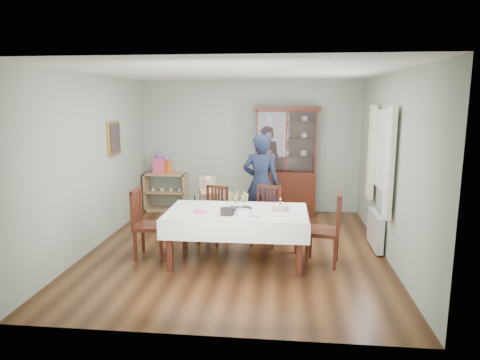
# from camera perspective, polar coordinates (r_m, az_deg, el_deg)

# --- Properties ---
(floor) EXTENTS (5.00, 5.00, 0.00)m
(floor) POSITION_cam_1_polar(r_m,az_deg,el_deg) (6.77, -0.47, -9.28)
(floor) COLOR #593319
(floor) RESTS_ON ground
(room_shell) EXTENTS (5.00, 5.00, 5.00)m
(room_shell) POSITION_cam_1_polar(r_m,az_deg,el_deg) (6.92, -0.00, 5.64)
(room_shell) COLOR #9EAA99
(room_shell) RESTS_ON floor
(dining_table) EXTENTS (2.00, 1.16, 0.76)m
(dining_table) POSITION_cam_1_polar(r_m,az_deg,el_deg) (6.18, -0.39, -7.47)
(dining_table) COLOR #492112
(dining_table) RESTS_ON floor
(china_cabinet) EXTENTS (1.30, 0.48, 2.18)m
(china_cabinet) POSITION_cam_1_polar(r_m,az_deg,el_deg) (8.67, 6.13, 2.72)
(china_cabinet) COLOR #492112
(china_cabinet) RESTS_ON floor
(sideboard) EXTENTS (0.90, 0.38, 0.80)m
(sideboard) POSITION_cam_1_polar(r_m,az_deg,el_deg) (9.15, -9.82, -1.55)
(sideboard) COLOR tan
(sideboard) RESTS_ON floor
(picture_frame) EXTENTS (0.04, 0.48, 0.58)m
(picture_frame) POSITION_cam_1_polar(r_m,az_deg,el_deg) (7.74, -16.44, 5.33)
(picture_frame) COLOR gold
(picture_frame) RESTS_ON room_shell
(window) EXTENTS (0.04, 1.02, 1.22)m
(window) POSITION_cam_1_polar(r_m,az_deg,el_deg) (6.84, 18.66, 3.72)
(window) COLOR white
(window) RESTS_ON room_shell
(curtain_left) EXTENTS (0.07, 0.30, 1.55)m
(curtain_left) POSITION_cam_1_polar(r_m,az_deg,el_deg) (6.24, 19.30, 2.14)
(curtain_left) COLOR silver
(curtain_left) RESTS_ON room_shell
(curtain_right) EXTENTS (0.07, 0.30, 1.55)m
(curtain_right) POSITION_cam_1_polar(r_m,az_deg,el_deg) (7.44, 17.14, 3.55)
(curtain_right) COLOR silver
(curtain_right) RESTS_ON room_shell
(radiator) EXTENTS (0.10, 0.80, 0.55)m
(radiator) POSITION_cam_1_polar(r_m,az_deg,el_deg) (7.07, 17.59, -6.36)
(radiator) COLOR white
(radiator) RESTS_ON floor
(chair_far_left) EXTENTS (0.52, 0.52, 0.91)m
(chair_far_left) POSITION_cam_1_polar(r_m,az_deg,el_deg) (7.05, -3.64, -6.16)
(chair_far_left) COLOR #492112
(chair_far_left) RESTS_ON floor
(chair_far_right) EXTENTS (0.51, 0.51, 0.94)m
(chair_far_right) POSITION_cam_1_polar(r_m,az_deg,el_deg) (6.96, 3.42, -6.32)
(chair_far_right) COLOR #492112
(chair_far_right) RESTS_ON floor
(chair_end_left) EXTENTS (0.48, 0.48, 1.04)m
(chair_end_left) POSITION_cam_1_polar(r_m,az_deg,el_deg) (6.53, -11.88, -7.43)
(chair_end_left) COLOR #492112
(chair_end_left) RESTS_ON floor
(chair_end_right) EXTENTS (0.55, 0.55, 1.04)m
(chair_end_right) POSITION_cam_1_polar(r_m,az_deg,el_deg) (6.23, 11.13, -8.25)
(chair_end_right) COLOR #492112
(chair_end_right) RESTS_ON floor
(woman) EXTENTS (0.67, 0.47, 1.75)m
(woman) POSITION_cam_1_polar(r_m,az_deg,el_deg) (7.44, 2.79, -0.50)
(woman) COLOR black
(woman) RESTS_ON floor
(high_chair) EXTENTS (0.54, 0.54, 0.96)m
(high_chair) POSITION_cam_1_polar(r_m,az_deg,el_deg) (7.84, -4.18, -3.66)
(high_chair) COLOR black
(high_chair) RESTS_ON floor
(champagne_tray) EXTENTS (0.40, 0.40, 0.24)m
(champagne_tray) POSITION_cam_1_polar(r_m,az_deg,el_deg) (6.12, -0.24, -3.31)
(champagne_tray) COLOR silver
(champagne_tray) RESTS_ON dining_table
(birthday_cake) EXTENTS (0.27, 0.27, 0.19)m
(birthday_cake) POSITION_cam_1_polar(r_m,az_deg,el_deg) (6.07, 5.41, -3.69)
(birthday_cake) COLOR white
(birthday_cake) RESTS_ON dining_table
(plate_stack_dark) EXTENTS (0.20, 0.20, 0.09)m
(plate_stack_dark) POSITION_cam_1_polar(r_m,az_deg,el_deg) (5.86, -1.73, -4.20)
(plate_stack_dark) COLOR black
(plate_stack_dark) RESTS_ON dining_table
(plate_stack_white) EXTENTS (0.24, 0.24, 0.08)m
(plate_stack_white) POSITION_cam_1_polar(r_m,az_deg,el_deg) (5.81, 0.44, -4.38)
(plate_stack_white) COLOR white
(plate_stack_white) RESTS_ON dining_table
(napkin_stack) EXTENTS (0.18, 0.18, 0.02)m
(napkin_stack) POSITION_cam_1_polar(r_m,az_deg,el_deg) (5.99, -5.39, -4.27)
(napkin_stack) COLOR #F65A87
(napkin_stack) RESTS_ON dining_table
(cutlery) EXTENTS (0.16, 0.18, 0.01)m
(cutlery) POSITION_cam_1_polar(r_m,az_deg,el_deg) (6.10, -5.86, -4.06)
(cutlery) COLOR silver
(cutlery) RESTS_ON dining_table
(cake_knife) EXTENTS (0.24, 0.16, 0.01)m
(cake_knife) POSITION_cam_1_polar(r_m,az_deg,el_deg) (5.77, 1.72, -4.87)
(cake_knife) COLOR silver
(cake_knife) RESTS_ON dining_table
(gift_bag_pink) EXTENTS (0.26, 0.20, 0.44)m
(gift_bag_pink) POSITION_cam_1_polar(r_m,az_deg,el_deg) (9.07, -10.74, 2.11)
(gift_bag_pink) COLOR #F65A87
(gift_bag_pink) RESTS_ON sideboard
(gift_bag_orange) EXTENTS (0.24, 0.21, 0.37)m
(gift_bag_orange) POSITION_cam_1_polar(r_m,az_deg,el_deg) (9.03, -9.81, 1.93)
(gift_bag_orange) COLOR #E85B24
(gift_bag_orange) RESTS_ON sideboard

